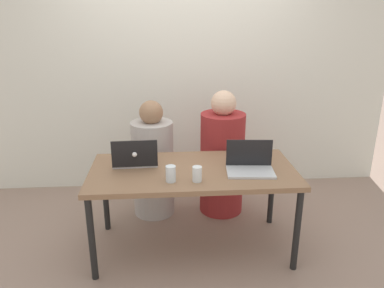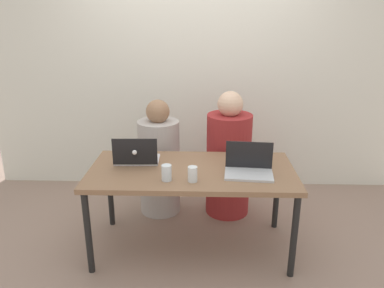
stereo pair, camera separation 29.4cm
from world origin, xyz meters
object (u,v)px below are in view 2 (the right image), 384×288
(person_on_left, at_px, (159,163))
(person_on_right, at_px, (228,161))
(laptop_front_right, at_px, (249,167))
(laptop_back_left, at_px, (137,157))
(water_glass_center, at_px, (193,175))
(water_glass_left, at_px, (167,174))

(person_on_left, bearing_deg, person_on_right, -175.03)
(person_on_left, xyz_separation_m, laptop_front_right, (0.77, -0.70, 0.26))
(laptop_back_left, height_order, laptop_front_right, laptop_back_left)
(laptop_front_right, distance_m, water_glass_center, 0.45)
(person_on_right, bearing_deg, laptop_front_right, 97.84)
(person_on_right, bearing_deg, person_on_left, -0.63)
(person_on_right, height_order, water_glass_left, person_on_right)
(laptop_back_left, bearing_deg, laptop_front_right, 166.11)
(laptop_back_left, distance_m, water_glass_left, 0.43)
(person_on_right, xyz_separation_m, water_glass_center, (-0.32, -0.86, 0.23))
(laptop_front_right, height_order, water_glass_left, laptop_front_right)
(person_on_left, distance_m, laptop_front_right, 1.07)
(laptop_back_left, distance_m, water_glass_center, 0.58)
(person_on_right, relative_size, water_glass_center, 10.67)
(water_glass_center, bearing_deg, person_on_left, 112.00)
(person_on_right, xyz_separation_m, laptop_back_left, (-0.78, -0.51, 0.23))
(person_on_left, distance_m, laptop_back_left, 0.59)
(person_on_left, xyz_separation_m, water_glass_left, (0.16, -0.84, 0.27))
(person_on_right, bearing_deg, water_glass_center, 68.98)
(water_glass_center, bearing_deg, person_on_right, 69.61)
(water_glass_center, xyz_separation_m, water_glass_left, (-0.19, 0.01, 0.00))
(person_on_left, bearing_deg, water_glass_left, 105.43)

